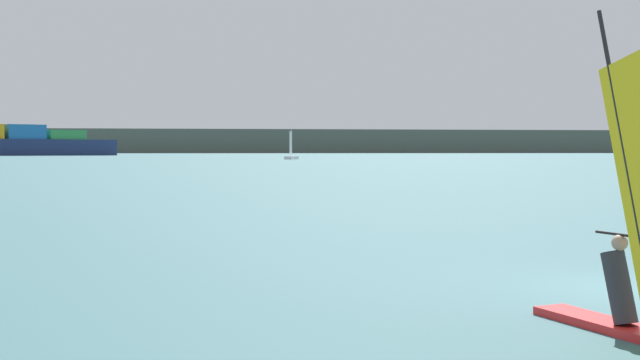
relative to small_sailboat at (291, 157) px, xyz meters
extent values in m
cube|color=red|center=(-19.29, -231.19, -0.76)|extent=(1.15, 2.30, 0.12)
cylinder|color=black|center=(-19.16, -231.65, 1.45)|extent=(0.38, 1.17, 4.31)
cylinder|color=#2D2D33|center=(-19.20, -231.53, -0.21)|extent=(0.47, 0.65, 1.03)
sphere|color=tan|center=(-19.20, -231.53, 0.40)|extent=(0.22, 0.22, 0.22)
cube|color=#1E66AD|center=(-125.60, 218.37, 11.83)|extent=(31.06, 34.57, 7.80)
cube|color=#2D8C47|center=(-106.40, 228.93, 10.53)|extent=(31.06, 34.57, 5.20)
cube|color=#4C564C|center=(108.11, 930.80, 13.11)|extent=(1208.58, 479.48, 27.86)
cube|color=white|center=(0.02, 0.05, -0.35)|extent=(5.23, 8.67, 0.93)
cylinder|color=#B2B2B7|center=(0.02, 0.05, 4.38)|extent=(0.16, 0.16, 8.53)
cube|color=white|center=(-0.27, -0.69, 3.95)|extent=(0.95, 2.26, 7.17)
camera|label=1|loc=(-24.73, -241.88, 1.65)|focal=45.80mm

